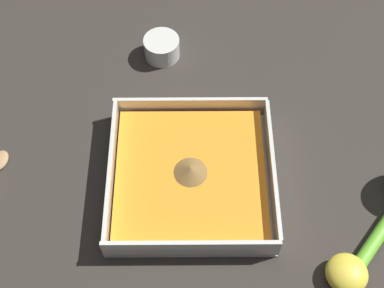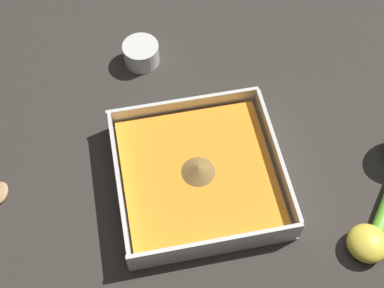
# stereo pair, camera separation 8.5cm
# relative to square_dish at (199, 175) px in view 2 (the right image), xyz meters

# --- Properties ---
(ground_plane) EXTENTS (4.00, 4.00, 0.00)m
(ground_plane) POSITION_rel_square_dish_xyz_m (0.00, -0.03, -0.02)
(ground_plane) COLOR #332D28
(square_dish) EXTENTS (0.25, 0.25, 0.05)m
(square_dish) POSITION_rel_square_dish_xyz_m (0.00, 0.00, 0.00)
(square_dish) COLOR silver
(square_dish) RESTS_ON ground_plane
(spice_bowl) EXTENTS (0.06, 0.06, 0.04)m
(spice_bowl) POSITION_rel_square_dish_xyz_m (0.05, -0.26, 0.00)
(spice_bowl) COLOR silver
(spice_bowl) RESTS_ON ground_plane
(lemon_half) EXTENTS (0.06, 0.06, 0.03)m
(lemon_half) POSITION_rel_square_dish_xyz_m (-0.22, 0.16, 0.00)
(lemon_half) COLOR yellow
(lemon_half) RESTS_ON ground_plane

